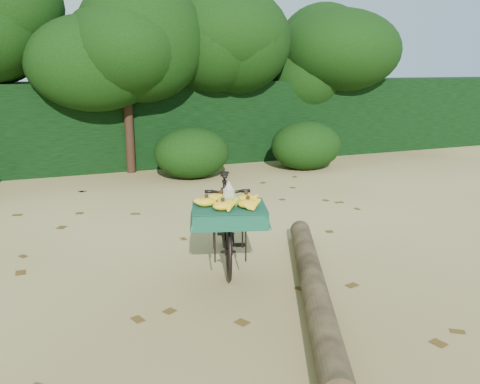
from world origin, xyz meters
name	(u,v)px	position (x,y,z in m)	size (l,w,h in m)	color
ground	(173,269)	(0.00, 0.00, 0.00)	(80.00, 80.00, 0.00)	#D4BA71
vendor_bicycle	(226,220)	(0.60, -0.06, 0.50)	(1.06, 1.80, 0.99)	black
fallen_log	(313,285)	(1.07, -1.14, 0.12)	(0.24, 0.24, 3.32)	brown
hedge_backdrop	(98,125)	(0.00, 6.30, 0.90)	(26.00, 1.80, 1.80)	black
tree_row	(64,73)	(-0.65, 5.50, 2.00)	(14.50, 2.00, 4.00)	black
bush_clumps	(140,159)	(0.50, 4.30, 0.45)	(8.80, 1.70, 0.90)	black
leaf_litter	(159,249)	(0.00, 0.65, 0.01)	(7.00, 7.30, 0.01)	#513A15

